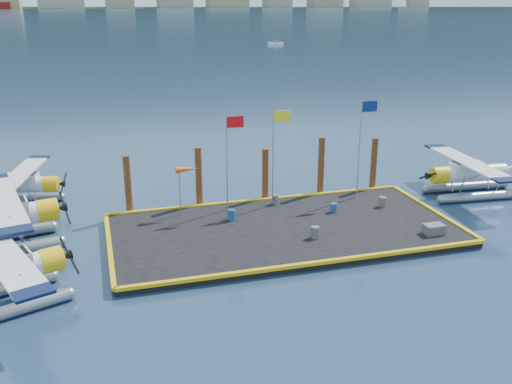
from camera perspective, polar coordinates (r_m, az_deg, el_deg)
The scene contains 21 objects.
ground at distance 33.81m, azimuth 2.80°, elevation -4.17°, with size 4000.00×4000.00×0.00m, color #182848.
dock at distance 33.73m, azimuth 2.80°, elevation -3.86°, with size 20.00×10.00×0.40m, color black.
dock_bumpers at distance 33.62m, azimuth 2.81°, elevation -3.40°, with size 20.25×10.25×0.18m, color gold, non-canonical shape.
far_backdrop at distance 1784.55m, azimuth -8.54°, elevation 18.44°, with size 3050.00×2050.00×810.00m.
seaplane_c at distance 40.81m, azimuth -22.75°, elevation 0.46°, with size 8.15×8.86×3.14m.
seaplane_d at distance 42.43m, azimuth 20.68°, elevation 1.56°, with size 8.76×9.66×3.43m.
drum_0 at distance 34.59m, azimuth -2.49°, elevation -2.31°, with size 0.48×0.48×0.67m, color navy.
drum_2 at distance 36.22m, azimuth 7.78°, elevation -1.56°, with size 0.41×0.41×0.57m, color navy.
drum_3 at distance 32.23m, azimuth 5.92°, elevation -4.02°, with size 0.47×0.47×0.67m, color #515055.
drum_4 at distance 37.71m, azimuth 12.53°, elevation -0.97°, with size 0.46×0.46×0.64m, color #515055.
drum_5 at distance 37.27m, azimuth 1.92°, elevation -0.76°, with size 0.45×0.45×0.63m, color #515055.
crate at distance 34.17m, azimuth 17.36°, elevation -3.56°, with size 1.13×0.75×0.56m, color #515055.
flagpole_red at distance 35.25m, azimuth -2.63°, elevation 4.34°, with size 1.14×0.08×6.00m.
flagpole_yellow at distance 36.02m, azimuth 2.02°, elevation 4.86°, with size 1.14×0.08×6.20m.
flagpole_blue at distance 38.23m, azimuth 10.63°, elevation 5.63°, with size 1.14×0.08×6.50m.
windsock at distance 35.05m, azimuth -6.95°, elevation 2.16°, with size 1.40×0.44×3.12m.
piling_0 at distance 36.60m, azimuth -12.66°, elevation 0.53°, with size 0.44×0.44×4.00m, color #4E2F16.
piling_1 at distance 37.05m, azimuth -5.73°, elevation 1.30°, with size 0.44×0.44×4.20m, color #4E2F16.
piling_2 at distance 38.13m, azimuth 0.94°, elevation 1.58°, with size 0.44×0.44×3.80m, color #4E2F16.
piling_3 at distance 39.37m, azimuth 6.52°, elevation 2.40°, with size 0.44×0.44×4.30m, color #4E2F16.
piling_4 at distance 41.08m, azimuth 11.68°, elevation 2.60°, with size 0.44×0.44×4.00m, color #4E2F16.
Camera 1 is at (-10.23, -29.41, 13.16)m, focal length 40.00 mm.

